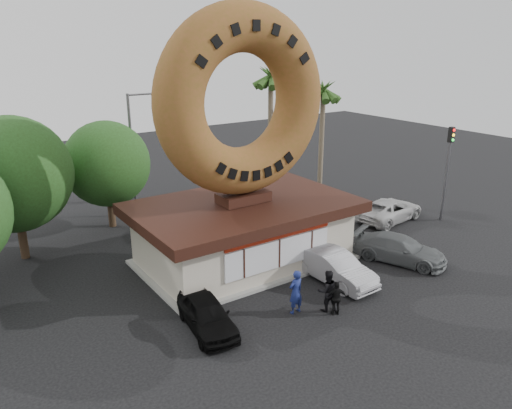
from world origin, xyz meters
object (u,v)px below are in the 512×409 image
Objects in this scene: donut_shop at (244,230)px; car_silver at (334,267)px; traffic_signal at (448,162)px; car_black at (207,314)px; street_lamp at (134,149)px; car_grey at (400,249)px; giant_donut at (243,101)px; car_white at (389,210)px; person_center at (327,291)px; person_left at (296,292)px; person_right at (336,298)px.

car_silver is (2.34, -4.42, -1.02)m from donut_shop.
car_black is at bearing -171.99° from traffic_signal.
car_grey is at bearing -59.62° from street_lamp.
giant_donut reaches higher than donut_shop.
car_grey is 0.95× the size of car_white.
car_white reaches higher than car_black.
person_center is at bearing -88.20° from giant_donut.
donut_shop is 5.79m from person_left.
traffic_signal is at bearing -131.25° from car_white.
person_left is 0.39× the size of car_white.
traffic_signal is 8.35m from car_grey.
car_white is (13.00, -10.11, -3.78)m from street_lamp.
person_center is 0.39× the size of car_grey.
person_left is at bearing -166.36° from traffic_signal.
person_left is at bearing -87.06° from street_lamp.
car_white is at bearing 23.86° from car_silver.
donut_shop is at bearing -63.05° from person_right.
street_lamp is at bearing -91.29° from person_left.
car_silver is (4.19, -14.44, -3.73)m from street_lamp.
street_lamp is 17.30m from person_right.
giant_donut is 10.17m from person_right.
car_silver is at bearing -164.39° from person_left.
car_black is (-4.81, -4.65, -7.70)m from giant_donut.
street_lamp reaches higher than car_grey.
giant_donut is at bearing -79.49° from street_lamp.
person_right is at bearing -87.58° from donut_shop.
person_center is at bearing 111.79° from car_white.
person_center is (0.20, -6.25, -0.83)m from donut_shop.
car_silver is at bearing -62.17° from donut_shop.
car_silver is (2.05, 2.32, -0.02)m from person_right.
car_white is (12.20, 5.55, -0.29)m from person_left.
person_left is 7.87m from car_grey.
person_right is at bearing -160.89° from traffic_signal.
giant_donut is at bearing 171.83° from traffic_signal.
donut_shop reaches higher than person_right.
car_grey is (6.56, 1.58, -0.24)m from person_center.
person_left reaches higher than person_right.
person_center is at bearing -82.81° from street_lamp.
person_left is (-1.05, -5.66, -7.38)m from giant_donut.
donut_shop is 6.82m from person_right.
person_center is 12.57m from car_white.
person_left is at bearing -7.54° from person_center.
person_left is at bearing -14.94° from person_right.
car_black is (-5.10, 2.11, -0.10)m from person_right.
car_black is at bearing -101.41° from street_lamp.
person_right is at bearing 136.30° from person_left.
car_white is (10.95, 6.16, -0.23)m from person_center.
street_lamp is at bearing 100.50° from donut_shop.
person_right is (0.09, -0.49, -0.16)m from person_center.
car_black is at bearing -19.22° from person_left.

